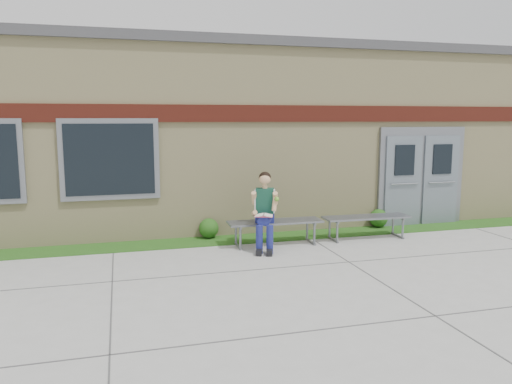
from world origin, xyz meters
name	(u,v)px	position (x,y,z in m)	size (l,w,h in m)	color
ground	(306,275)	(0.00, 0.00, 0.00)	(80.00, 80.00, 0.00)	#9E9E99
grass_strip	(261,238)	(0.00, 2.60, 0.01)	(16.00, 0.80, 0.02)	#184312
school_building	(227,133)	(0.00, 5.99, 2.10)	(16.20, 6.22, 4.20)	beige
bench_left	(275,226)	(0.11, 2.00, 0.38)	(1.89, 0.56, 0.49)	slate
bench_right	(366,221)	(2.11, 2.00, 0.37)	(1.85, 0.56, 0.48)	slate
girl	(265,210)	(-0.17, 1.78, 0.77)	(0.62, 0.95, 1.48)	navy
shrub_mid	(209,228)	(-1.07, 2.85, 0.23)	(0.41, 0.41, 0.41)	#184312
shrub_east	(378,218)	(2.87, 2.85, 0.23)	(0.42, 0.42, 0.42)	#184312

